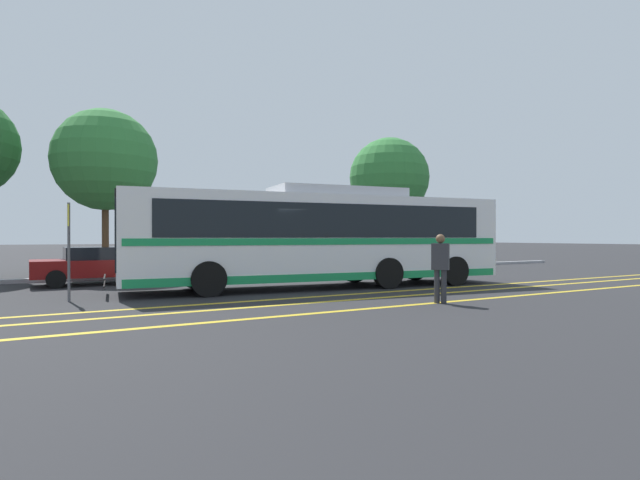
{
  "coord_description": "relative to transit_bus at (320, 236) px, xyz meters",
  "views": [
    {
      "loc": [
        -7.36,
        -14.43,
        1.67
      ],
      "look_at": [
        0.74,
        -0.08,
        1.57
      ],
      "focal_mm": 28.0,
      "sensor_mm": 36.0,
      "label": 1
    }
  ],
  "objects": [
    {
      "name": "ground_plane",
      "position": [
        -0.75,
        0.08,
        -1.71
      ],
      "size": [
        220.0,
        220.0,
        0.0
      ],
      "primitive_type": "plane",
      "color": "#262628"
    },
    {
      "name": "lane_strip_0",
      "position": [
        -0.01,
        -2.2,
        -1.71
      ],
      "size": [
        32.5,
        0.2,
        0.01
      ],
      "primitive_type": "cube",
      "rotation": [
        0.0,
        0.0,
        1.57
      ],
      "color": "gold",
      "rests_on": "ground_plane"
    },
    {
      "name": "lane_strip_1",
      "position": [
        -0.01,
        -3.27,
        -1.71
      ],
      "size": [
        32.5,
        0.2,
        0.01
      ],
      "primitive_type": "cube",
      "rotation": [
        0.0,
        0.0,
        1.57
      ],
      "color": "gold",
      "rests_on": "ground_plane"
    },
    {
      "name": "lane_strip_2",
      "position": [
        -0.01,
        -4.83,
        -1.71
      ],
      "size": [
        32.5,
        0.2,
        0.01
      ],
      "primitive_type": "cube",
      "rotation": [
        0.0,
        0.0,
        1.57
      ],
      "color": "gold",
      "rests_on": "ground_plane"
    },
    {
      "name": "curb_strip",
      "position": [
        -0.01,
        6.61,
        -1.64
      ],
      "size": [
        40.5,
        0.36,
        0.15
      ],
      "primitive_type": "cube",
      "color": "#99999E",
      "rests_on": "ground_plane"
    },
    {
      "name": "transit_bus",
      "position": [
        0.0,
        0.0,
        0.0
      ],
      "size": [
        12.99,
        4.0,
        3.31
      ],
      "rotation": [
        0.0,
        0.0,
        1.45
      ],
      "color": "white",
      "rests_on": "ground_plane"
    },
    {
      "name": "parked_car_1",
      "position": [
        -6.46,
        4.81,
        -1.03
      ],
      "size": [
        3.96,
        2.1,
        1.31
      ],
      "rotation": [
        0.0,
        0.0,
        -1.55
      ],
      "color": "maroon",
      "rests_on": "ground_plane"
    },
    {
      "name": "pedestrian_0",
      "position": [
        0.69,
        -4.92,
        -0.72
      ],
      "size": [
        0.43,
        0.47,
        1.74
      ],
      "rotation": [
        0.0,
        0.0,
        5.36
      ],
      "color": "#2D2D33",
      "rests_on": "ground_plane"
    },
    {
      "name": "bus_stop_sign",
      "position": [
        -7.44,
        0.06,
        -0.1
      ],
      "size": [
        0.08,
        0.4,
        2.56
      ],
      "rotation": [
        0.0,
        0.0,
        1.45
      ],
      "color": "#59595E",
      "rests_on": "ground_plane"
    },
    {
      "name": "tree_1",
      "position": [
        -5.68,
        8.35,
        3.18
      ],
      "size": [
        4.24,
        4.24,
        7.03
      ],
      "color": "#513823",
      "rests_on": "ground_plane"
    },
    {
      "name": "tree_2",
      "position": [
        11.41,
        11.23,
        3.74
      ],
      "size": [
        5.07,
        5.07,
        7.99
      ],
      "color": "#513823",
      "rests_on": "ground_plane"
    }
  ]
}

